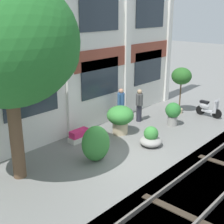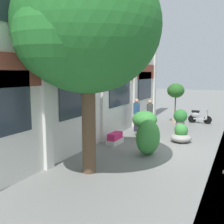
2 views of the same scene
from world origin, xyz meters
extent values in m
plane|color=slate|center=(0.00, 0.00, 0.00)|extent=(80.00, 80.00, 0.00)
cube|color=silver|center=(0.00, 3.25, 4.41)|extent=(14.81, 0.50, 8.82)
cube|color=brown|center=(0.00, 2.98, 3.10)|extent=(14.81, 0.06, 0.90)
cube|color=silver|center=(0.00, 2.94, 4.41)|extent=(0.36, 0.16, 8.82)
cube|color=silver|center=(3.70, 2.94, 4.41)|extent=(0.36, 0.16, 8.82)
cube|color=silver|center=(7.41, 2.94, 4.41)|extent=(0.36, 0.16, 8.82)
cube|color=#28333D|center=(-1.85, 2.97, 2.25)|extent=(2.37, 0.04, 1.70)
cube|color=#28333D|center=(1.85, 2.97, 2.25)|extent=(2.37, 0.04, 1.70)
cube|color=#28333D|center=(5.55, 2.97, 2.25)|extent=(2.37, 0.04, 1.70)
cube|color=#28333D|center=(-1.85, 2.97, 5.15)|extent=(2.37, 0.04, 1.70)
cube|color=#28333D|center=(1.85, 2.97, 5.15)|extent=(2.37, 0.04, 1.70)
cube|color=#28333D|center=(5.55, 2.97, 5.15)|extent=(2.37, 0.04, 1.70)
cube|color=#5B5449|center=(0.00, -3.14, -0.14)|extent=(22.81, 2.80, 0.28)
cube|color=#605B56|center=(0.00, -2.42, 0.07)|extent=(22.81, 0.07, 0.15)
cube|color=#382D23|center=(-1.61, -3.14, 0.01)|extent=(0.24, 2.10, 0.03)
cylinder|color=brown|center=(-3.40, 1.61, 1.64)|extent=(0.42, 0.42, 3.29)
ellipsoid|color=#236B28|center=(-3.40, 1.61, 4.33)|extent=(4.21, 4.21, 3.80)
sphere|color=#236B28|center=(-2.35, 1.41, 3.95)|extent=(2.32, 2.32, 2.32)
cylinder|color=gray|center=(4.03, 0.41, 0.22)|extent=(0.45, 0.45, 0.44)
ellipsoid|color=#2D7A33|center=(4.03, 0.41, 0.74)|extent=(0.73, 0.73, 0.72)
cube|color=beige|center=(-0.15, 2.29, 0.11)|extent=(0.95, 0.44, 0.21)
cube|color=#DB2866|center=(-0.15, 2.29, 0.35)|extent=(0.84, 0.36, 0.28)
cylinder|color=tan|center=(5.86, 1.12, 0.11)|extent=(0.36, 0.36, 0.23)
cylinder|color=brown|center=(5.86, 1.12, 1.02)|extent=(0.07, 0.07, 1.57)
ellipsoid|color=#286023|center=(5.86, 1.12, 1.98)|extent=(1.02, 1.02, 0.87)
cylinder|color=tan|center=(1.62, 1.58, 0.25)|extent=(0.67, 0.67, 0.50)
ellipsoid|color=#388438|center=(1.62, 1.58, 0.84)|extent=(1.18, 1.18, 0.82)
ellipsoid|color=gray|center=(1.44, -0.18, 0.19)|extent=(0.91, 0.91, 0.38)
sphere|color=#388438|center=(1.44, -0.18, 0.52)|extent=(0.58, 0.58, 0.58)
cylinder|color=black|center=(6.34, -0.74, 0.24)|extent=(0.10, 0.48, 0.48)
cylinder|color=black|center=(6.37, 0.16, 0.24)|extent=(0.10, 0.48, 0.48)
cube|color=#B2B2B7|center=(6.35, -0.28, 0.28)|extent=(0.26, 0.69, 0.08)
ellipsoid|color=#B2B2B7|center=(6.36, -0.02, 0.52)|extent=(0.28, 0.57, 0.36)
cube|color=black|center=(6.36, -0.02, 0.72)|extent=(0.23, 0.45, 0.10)
cube|color=#B2B2B7|center=(6.34, -0.66, 0.58)|extent=(0.28, 0.13, 0.60)
cylinder|color=#B7B7BF|center=(6.34, -0.68, 0.96)|extent=(0.50, 0.05, 0.03)
cylinder|color=#282833|center=(2.60, 2.38, 0.45)|extent=(0.26, 0.26, 0.89)
cylinder|color=#33598C|center=(2.60, 2.38, 1.19)|extent=(0.34, 0.34, 0.60)
sphere|color=tan|center=(2.60, 2.38, 1.60)|extent=(0.22, 0.22, 0.22)
cylinder|color=#33598C|center=(2.39, 2.32, 1.22)|extent=(0.09, 0.09, 0.54)
cylinder|color=#33598C|center=(2.81, 2.44, 1.22)|extent=(0.09, 0.09, 0.54)
cylinder|color=#282833|center=(3.43, 1.93, 0.41)|extent=(0.26, 0.26, 0.81)
cylinder|color=#4C4C4C|center=(3.43, 1.93, 1.09)|extent=(0.34, 0.34, 0.57)
sphere|color=tan|center=(3.43, 1.93, 1.49)|extent=(0.22, 0.22, 0.22)
cylinder|color=#4C4C4C|center=(3.23, 1.86, 1.12)|extent=(0.09, 0.09, 0.51)
cylinder|color=#4C4C4C|center=(3.64, 2.01, 1.12)|extent=(0.09, 0.09, 0.51)
ellipsoid|color=#388438|center=(-0.94, 0.55, 0.67)|extent=(1.24, 1.10, 1.33)
camera|label=1|loc=(-8.12, -6.67, 5.22)|focal=50.00mm
camera|label=2|loc=(-10.01, -2.45, 3.03)|focal=42.00mm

